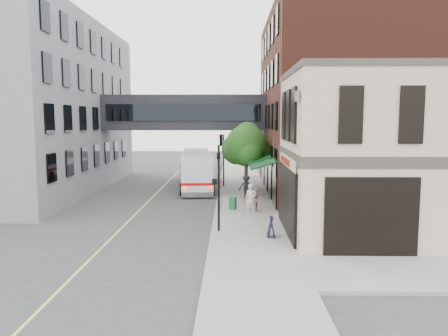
{
  "coord_description": "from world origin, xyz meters",
  "views": [
    {
      "loc": [
        1.04,
        -20.32,
        6.0
      ],
      "look_at": [
        0.64,
        3.98,
        3.24
      ],
      "focal_mm": 35.0,
      "sensor_mm": 36.0,
      "label": 1
    }
  ],
  "objects_px": {
    "pedestrian_c": "(246,187)",
    "sandwich_board": "(271,227)",
    "bus": "(197,168)",
    "newspaper_box": "(233,203)",
    "pedestrian_b": "(256,200)",
    "pedestrian_a": "(251,199)"
  },
  "relations": [
    {
      "from": "bus",
      "to": "pedestrian_c",
      "type": "distance_m",
      "value": 7.31
    },
    {
      "from": "pedestrian_a",
      "to": "sandwich_board",
      "type": "bearing_deg",
      "value": -80.18
    },
    {
      "from": "bus",
      "to": "sandwich_board",
      "type": "bearing_deg",
      "value": -73.13
    },
    {
      "from": "pedestrian_a",
      "to": "pedestrian_c",
      "type": "distance_m",
      "value": 5.11
    },
    {
      "from": "pedestrian_b",
      "to": "sandwich_board",
      "type": "bearing_deg",
      "value": -111.6
    },
    {
      "from": "pedestrian_c",
      "to": "bus",
      "type": "bearing_deg",
      "value": 123.29
    },
    {
      "from": "newspaper_box",
      "to": "sandwich_board",
      "type": "bearing_deg",
      "value": -51.36
    },
    {
      "from": "pedestrian_a",
      "to": "pedestrian_b",
      "type": "distance_m",
      "value": 0.78
    },
    {
      "from": "pedestrian_c",
      "to": "newspaper_box",
      "type": "height_order",
      "value": "pedestrian_c"
    },
    {
      "from": "pedestrian_c",
      "to": "sandwich_board",
      "type": "height_order",
      "value": "pedestrian_c"
    },
    {
      "from": "pedestrian_c",
      "to": "newspaper_box",
      "type": "relative_size",
      "value": 2.19
    },
    {
      "from": "pedestrian_b",
      "to": "pedestrian_c",
      "type": "xyz_separation_m",
      "value": [
        -0.5,
        4.44,
        0.12
      ]
    },
    {
      "from": "bus",
      "to": "pedestrian_c",
      "type": "relative_size",
      "value": 6.51
    },
    {
      "from": "pedestrian_a",
      "to": "pedestrian_b",
      "type": "xyz_separation_m",
      "value": [
        0.38,
        0.66,
        -0.17
      ]
    },
    {
      "from": "pedestrian_c",
      "to": "sandwich_board",
      "type": "xyz_separation_m",
      "value": [
        0.88,
        -10.49,
        -0.36
      ]
    },
    {
      "from": "sandwich_board",
      "to": "newspaper_box",
      "type": "bearing_deg",
      "value": 107.75
    },
    {
      "from": "pedestrian_a",
      "to": "sandwich_board",
      "type": "xyz_separation_m",
      "value": [
        0.77,
        -5.39,
        -0.41
      ]
    },
    {
      "from": "pedestrian_a",
      "to": "newspaper_box",
      "type": "xyz_separation_m",
      "value": [
        -1.11,
        1.21,
        -0.53
      ]
    },
    {
      "from": "bus",
      "to": "pedestrian_c",
      "type": "bearing_deg",
      "value": -55.5
    },
    {
      "from": "pedestrian_b",
      "to": "newspaper_box",
      "type": "height_order",
      "value": "pedestrian_b"
    },
    {
      "from": "bus",
      "to": "pedestrian_c",
      "type": "height_order",
      "value": "bus"
    },
    {
      "from": "pedestrian_b",
      "to": "pedestrian_c",
      "type": "bearing_deg",
      "value": 71.13
    }
  ]
}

